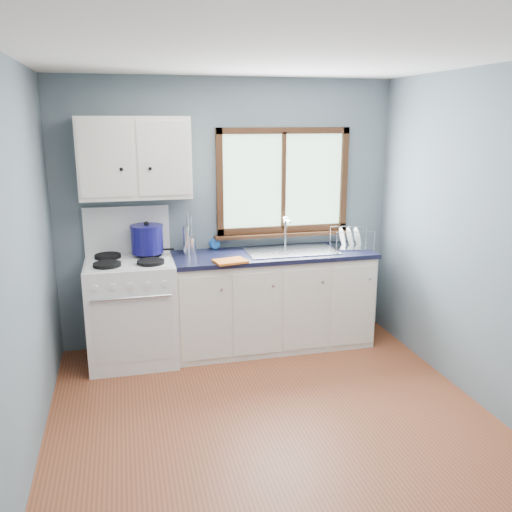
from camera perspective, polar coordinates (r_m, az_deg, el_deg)
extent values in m
cube|color=brown|center=(3.98, 2.53, -18.23)|extent=(3.20, 3.60, 0.02)
cube|color=white|center=(3.38, 3.02, 20.76)|extent=(3.20, 3.60, 0.02)
cube|color=slate|center=(5.19, -2.95, 4.50)|extent=(3.20, 0.02, 2.50)
cube|color=slate|center=(1.92, 18.78, -13.71)|extent=(3.20, 0.02, 2.50)
cube|color=slate|center=(3.40, -24.30, -1.98)|extent=(0.02, 3.60, 2.50)
cube|color=slate|center=(4.21, 24.26, 0.97)|extent=(0.02, 3.60, 2.50)
cube|color=white|center=(4.97, -12.93, -5.73)|extent=(0.76, 0.65, 0.92)
cube|color=white|center=(5.08, -13.42, 2.66)|extent=(0.76, 0.05, 0.44)
cube|color=silver|center=(4.83, -13.23, -0.54)|extent=(0.72, 0.59, 0.01)
cylinder|color=black|center=(4.69, -15.41, -0.88)|extent=(0.23, 0.23, 0.03)
cylinder|color=black|center=(4.69, -11.01, -0.62)|extent=(0.23, 0.23, 0.03)
cylinder|color=black|center=(4.98, -15.34, -0.01)|extent=(0.23, 0.23, 0.03)
cylinder|color=black|center=(4.98, -11.20, 0.23)|extent=(0.23, 0.23, 0.03)
cylinder|color=silver|center=(4.56, -13.00, -4.34)|extent=(0.66, 0.02, 0.02)
cube|color=silver|center=(4.69, -12.80, -7.74)|extent=(0.66, 0.01, 0.55)
cube|color=white|center=(5.17, 1.73, -4.80)|extent=(1.85, 0.60, 0.88)
cube|color=black|center=(5.33, 1.64, -8.80)|extent=(1.85, 0.54, 0.08)
cube|color=black|center=(5.04, 1.76, 0.15)|extent=(1.89, 0.64, 0.04)
cube|color=silver|center=(5.08, 3.72, 0.52)|extent=(0.84, 0.46, 0.01)
cube|color=silver|center=(5.05, 1.54, -0.42)|extent=(0.36, 0.40, 0.14)
cube|color=silver|center=(5.16, 5.83, -0.15)|extent=(0.36, 0.40, 0.14)
cylinder|color=silver|center=(5.24, 3.09, 2.47)|extent=(0.02, 0.02, 0.28)
cylinder|color=silver|center=(5.15, 3.33, 3.74)|extent=(0.02, 0.16, 0.02)
sphere|color=silver|center=(5.21, 3.11, 3.98)|extent=(0.04, 0.04, 0.04)
cube|color=#9EC6A8|center=(5.26, 2.85, 7.92)|extent=(1.22, 0.01, 0.92)
cube|color=#3F2312|center=(5.21, 2.97, 13.05)|extent=(1.30, 0.05, 0.06)
cube|color=#3F2312|center=(5.31, 2.84, 2.86)|extent=(1.30, 0.05, 0.06)
cube|color=#3F2312|center=(5.10, -3.85, 7.71)|extent=(0.06, 0.05, 1.00)
cube|color=#3F2312|center=(5.45, 9.23, 7.98)|extent=(0.06, 0.05, 1.00)
cube|color=#3F2312|center=(5.24, 2.91, 7.90)|extent=(0.03, 0.05, 0.92)
cube|color=#3F2312|center=(5.29, 2.93, 2.26)|extent=(1.36, 0.10, 0.03)
cube|color=white|center=(4.86, -12.66, 10.05)|extent=(0.95, 0.32, 0.70)
cube|color=white|center=(4.69, -15.54, 9.75)|extent=(0.44, 0.01, 0.62)
cube|color=white|center=(4.71, -9.67, 10.07)|extent=(0.44, 0.01, 0.62)
sphere|color=black|center=(4.68, -13.99, 8.85)|extent=(0.03, 0.03, 0.03)
sphere|color=black|center=(4.69, -11.09, 9.01)|extent=(0.03, 0.03, 0.03)
cylinder|color=black|center=(4.97, -11.39, 0.65)|extent=(0.28, 0.28, 0.05)
cube|color=black|center=(4.95, -9.41, 0.69)|extent=(0.14, 0.05, 0.01)
cylinder|color=#110F59|center=(4.93, -11.40, 1.69)|extent=(0.35, 0.35, 0.24)
cylinder|color=#110F59|center=(4.91, -11.47, 3.11)|extent=(0.37, 0.37, 0.02)
sphere|color=black|center=(4.90, -11.48, 3.36)|extent=(0.05, 0.05, 0.04)
cylinder|color=silver|center=(5.04, -7.02, 1.16)|extent=(0.15, 0.15, 0.15)
cylinder|color=silver|center=(5.02, -6.83, 2.89)|extent=(0.01, 0.01, 0.22)
cylinder|color=silver|center=(5.02, -7.28, 3.13)|extent=(0.01, 0.01, 0.26)
cylinder|color=silver|center=(4.99, -7.11, 2.71)|extent=(0.01, 0.01, 0.20)
cylinder|color=silver|center=(4.97, -7.35, 1.63)|extent=(0.07, 0.07, 0.26)
imported|color=blue|center=(5.12, -4.28, 2.07)|extent=(0.11, 0.11, 0.26)
cube|color=orange|center=(4.69, -2.74, -0.55)|extent=(0.30, 0.24, 0.02)
cube|color=silver|center=(5.31, 10.01, 0.96)|extent=(0.42, 0.35, 0.01)
cylinder|color=silver|center=(5.12, 8.47, 1.49)|extent=(0.01, 0.01, 0.18)
cylinder|color=silver|center=(5.22, 12.35, 1.55)|extent=(0.01, 0.01, 0.18)
cylinder|color=silver|center=(5.38, 7.81, 2.13)|extent=(0.01, 0.01, 0.18)
cylinder|color=silver|center=(5.47, 11.52, 2.17)|extent=(0.01, 0.01, 0.18)
cylinder|color=silver|center=(5.15, 10.47, 2.51)|extent=(0.36, 0.06, 0.01)
cylinder|color=silver|center=(5.40, 9.72, 3.09)|extent=(0.36, 0.06, 0.01)
cylinder|color=white|center=(5.27, 9.10, 1.93)|extent=(0.08, 0.20, 0.20)
cylinder|color=white|center=(5.29, 9.86, 1.94)|extent=(0.08, 0.20, 0.20)
cylinder|color=white|center=(5.31, 10.62, 1.95)|extent=(0.08, 0.20, 0.20)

